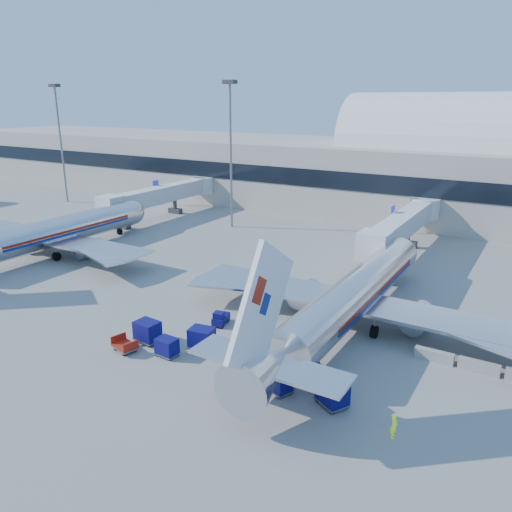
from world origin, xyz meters
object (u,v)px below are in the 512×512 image
Objects in this scene: tug_lead at (238,361)px; cart_solo_near at (279,382)px; ramp_worker at (394,426)px; cart_train_b at (167,347)px; airliner_main at (351,297)px; cart_train_a at (202,338)px; jetbridge_mid at (166,194)px; barrier_mid at (479,367)px; airliner_mid at (48,234)px; mast_far_west at (59,126)px; jetbridge_near at (405,223)px; tug_right at (313,368)px; cart_train_c at (147,331)px; cart_solo_far at (332,392)px; mast_west at (231,133)px; tug_left at (220,318)px; barrier_near at (434,356)px; cart_open_red at (125,346)px.

tug_lead is 4.48m from cart_solo_near.
ramp_worker reaches higher than cart_solo_near.
cart_train_b is 0.86× the size of cart_solo_near.
airliner_main is 18.00× the size of cart_solo_near.
cart_train_a reaches higher than cart_solo_near.
jetbridge_mid is at bearing 149.36° from airliner_main.
airliner_main is 12.42× the size of barrier_mid.
cart_solo_near is at bearing -17.05° from airliner_mid.
mast_far_west reaches higher than cart_train_a.
jetbridge_near is at bearing 0.00° from jetbridge_mid.
cart_train_a is at bearing -130.99° from airliner_main.
airliner_main is 15.80m from ramp_worker.
cart_train_c is at bearing -143.40° from tug_right.
barrier_mid is (55.70, -28.81, -3.48)m from jetbridge_mid.
jetbridge_mid reaches higher than cart_train_c.
tug_right is 1.10× the size of cart_solo_far.
mast_west reaches higher than cart_train_c.
ramp_worker is (16.98, -3.11, -0.16)m from cart_train_a.
cart_train_c is 17.12m from cart_solo_far.
tug_left is at bearing 64.93° from cart_train_c.
tug_left is 1.03× the size of cart_train_c.
mast_far_west is 72.09m from cart_train_a.
airliner_mid is 30.57m from mast_west.
cart_solo_far reaches higher than barrier_mid.
mast_west is 39.56m from tug_left.
cart_train_c is 1.37× the size of ramp_worker.
jetbridge_mid is 61.49m from cart_solo_far.
tug_lead is (37.29, -11.51, -2.30)m from airliner_mid.
airliner_main is 16.19× the size of tug_left.
mast_far_west reaches higher than ramp_worker.
ramp_worker is at bearing 0.83° from tug_right.
airliner_mid is 20.96× the size of cart_train_b.
tug_left is 4.79m from cart_train_a.
tug_left is 1.00× the size of cart_train_a.
ramp_worker is at bearing -19.55° from cart_train_a.
jetbridge_near and jetbridge_mid have the same top height.
airliner_main reaches higher than barrier_near.
cart_train_b is 10.26m from cart_solo_near.
cart_solo_near is at bearing -41.60° from jetbridge_mid.
barrier_near is at bearing 73.85° from tug_right.
cart_train_b reaches higher than barrier_mid.
mast_west is 45.14m from cart_train_b.
cart_train_a is (-9.01, -10.37, -1.95)m from airliner_main.
cart_solo_far reaches higher than tug_left.
ramp_worker is at bearing -45.31° from tug_lead.
cart_train_b is at bearing 32.59° from cart_open_red.
jetbridge_mid is 27.82m from mast_far_west.
airliner_main reaches higher than cart_open_red.
mast_far_west is 87.17m from barrier_mid.
mast_far_west is 7.53× the size of barrier_near.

